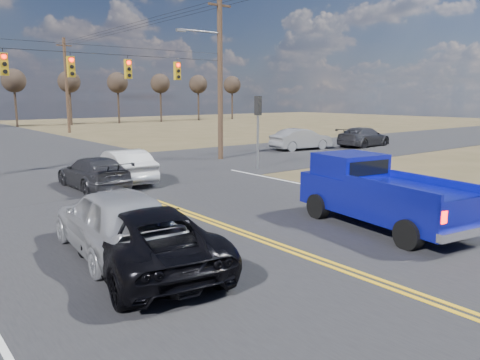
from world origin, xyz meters
TOP-DOWN VIEW (x-y plane):
  - ground at (0.00, 0.00)m, footprint 160.00×160.00m
  - road_main at (0.00, 10.00)m, footprint 14.00×120.00m
  - road_cross at (0.00, 18.00)m, footprint 120.00×12.00m
  - signal_gantry at (0.50, 17.79)m, footprint 19.60×4.83m
  - utility_poles at (0.00, 17.00)m, footprint 19.60×58.32m
  - treeline at (0.00, 26.96)m, footprint 87.00×117.80m
  - pickup_truck at (3.66, 2.64)m, footprint 2.87×5.79m
  - silver_suv at (-3.55, 5.11)m, footprint 2.47×5.22m
  - black_suv at (-3.44, 3.75)m, footprint 3.20×5.53m
  - white_car_queue at (0.80, 14.25)m, footprint 1.96×4.70m
  - dgrey_car_queue at (-0.80, 13.65)m, footprint 1.93×4.69m
  - cross_car_east_near at (16.76, 18.60)m, footprint 2.22×4.91m
  - cross_car_east_far at (22.32, 17.23)m, footprint 2.61×5.42m

SIDE VIEW (x-z plane):
  - ground at x=0.00m, z-range 0.00..0.00m
  - road_main at x=0.00m, z-range -0.01..0.01m
  - road_cross at x=0.00m, z-range -0.01..0.01m
  - dgrey_car_queue at x=-0.80m, z-range 0.00..1.36m
  - black_suv at x=-3.44m, z-range 0.00..1.45m
  - white_car_queue at x=0.80m, z-range 0.00..1.51m
  - cross_car_east_far at x=22.32m, z-range 0.00..1.52m
  - cross_car_east_near at x=16.76m, z-range 0.00..1.56m
  - silver_suv at x=-3.55m, z-range 0.00..1.73m
  - pickup_truck at x=3.66m, z-range -0.03..2.05m
  - signal_gantry at x=0.50m, z-range 0.06..10.06m
  - utility_poles at x=0.00m, z-range 0.23..10.23m
  - treeline at x=0.00m, z-range 2.00..9.40m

